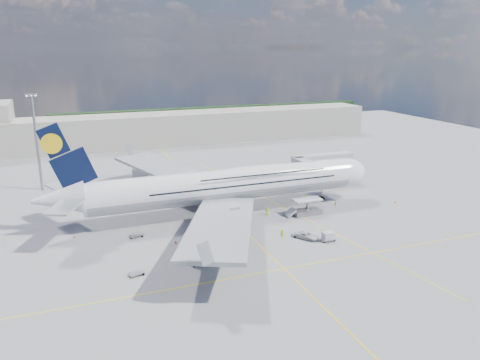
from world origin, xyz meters
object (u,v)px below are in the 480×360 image
object	(u,v)px
dolly_row_a	(137,274)
dolly_nose_far	(328,236)
cone_wing_left_outer	(153,184)
light_mast	(37,141)
cone_nose	(395,202)
cargo_loader	(306,209)
cone_wing_left_inner	(192,200)
cone_tail	(74,237)
dolly_row_c	(208,259)
crew_van	(267,211)
dolly_nose_near	(299,235)
crew_loader	(336,203)
cone_wing_right_inner	(176,242)
crew_nose	(306,198)
service_van	(307,236)
jet_bridge	(317,163)
dolly_back	(136,236)
catering_truck_inner	(190,187)
crew_tug	(282,234)
dolly_row_b	(200,259)
baggage_tug	(207,250)
catering_truck_outer	(145,176)
crew_wing	(211,235)
cone_wing_right_outer	(200,252)
airliner	(227,185)

from	to	relation	value
dolly_row_a	dolly_nose_far	bearing A→B (deg)	-16.29
dolly_row_a	cone_wing_left_outer	distance (m)	54.20
light_mast	cone_nose	xyz separation A→B (m)	(81.17, -42.78, -12.92)
cargo_loader	cone_wing_left_inner	xyz separation A→B (m)	(-21.90, 18.26, -0.96)
cone_wing_left_outer	cone_tail	world-z (taller)	cone_tail
dolly_row_c	crew_van	world-z (taller)	crew_van
dolly_nose_near	cone_nose	distance (m)	33.53
crew_loader	cone_wing_right_inner	world-z (taller)	crew_loader
crew_van	crew_nose	bearing A→B (deg)	-109.20
crew_van	cone_wing_left_outer	world-z (taller)	crew_van
service_van	jet_bridge	bearing A→B (deg)	24.68
dolly_row_a	dolly_back	size ratio (longest dim) A/B	0.99
cone_tail	dolly_back	bearing A→B (deg)	-18.84
dolly_back	catering_truck_inner	xyz separation A→B (m)	(17.66, 24.34, 1.52)
crew_tug	cone_nose	distance (m)	37.18
dolly_row_b	baggage_tug	world-z (taller)	dolly_row_b
cone_nose	dolly_row_b	bearing A→B (deg)	-164.06
cargo_loader	catering_truck_inner	world-z (taller)	catering_truck_inner
service_van	cone_wing_right_inner	xyz separation A→B (m)	(-24.96, 7.07, -0.36)
crew_loader	crew_tug	distance (m)	24.62
cone_tail	cone_wing_left_inner	bearing A→B (deg)	26.47
catering_truck_outer	crew_tug	distance (m)	53.50
service_van	cone_nose	world-z (taller)	service_van
dolly_row_b	dolly_back	world-z (taller)	dolly_row_b
crew_loader	crew_wing	size ratio (longest dim) A/B	0.83
dolly_row_b	cone_wing_left_inner	xyz separation A→B (m)	(7.91, 34.41, -0.82)
dolly_nose_near	cone_tail	world-z (taller)	cone_tail
dolly_row_b	cargo_loader	bearing A→B (deg)	30.77
service_van	cone_wing_right_outer	size ratio (longest dim) A/B	7.51
jet_bridge	cone_wing_left_inner	xyz separation A→B (m)	(-34.89, 0.22, -6.56)
dolly_row_a	crew_loader	world-z (taller)	crew_loader
light_mast	cone_wing_left_inner	distance (m)	44.21
baggage_tug	cone_wing_right_outer	distance (m)	1.31
cone_wing_right_inner	cone_nose	bearing A→B (deg)	4.99
dolly_row_c	dolly_nose_far	bearing A→B (deg)	6.72
dolly_nose_far	crew_wing	distance (m)	23.04
dolly_row_b	crew_van	xyz separation A→B (m)	(21.33, 18.93, -0.17)
crew_van	baggage_tug	bearing A→B (deg)	87.31
cargo_loader	cone_tail	size ratio (longest dim) A/B	14.82
dolly_nose_far	crew_tug	distance (m)	8.98
light_mast	cone_tail	xyz separation A→B (m)	(6.72, -37.88, -12.93)
cone_wing_left_inner	dolly_nose_near	bearing A→B (deg)	-63.87
dolly_row_b	cone_wing_right_inner	bearing A→B (deg)	102.28
airliner	dolly_nose_far	xyz separation A→B (m)	(13.16, -22.24, -5.87)
catering_truck_outer	cone_wing_right_outer	world-z (taller)	catering_truck_outer
dolly_row_b	crew_tug	size ratio (longest dim) A/B	1.70
dolly_back	catering_truck_inner	size ratio (longest dim) A/B	0.45
dolly_nose_near	baggage_tug	distance (m)	19.81
dolly_back	dolly_nose_far	bearing A→B (deg)	-44.13
crew_van	catering_truck_outer	bearing A→B (deg)	-10.67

